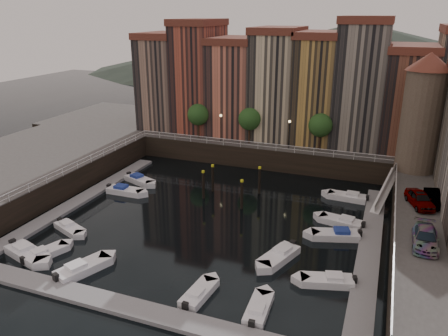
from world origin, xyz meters
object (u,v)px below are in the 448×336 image
at_px(boat_left_0, 27,253).
at_px(car_a, 420,200).
at_px(mooring_pilings, 229,185).
at_px(car_b, 437,199).
at_px(car_c, 425,239).
at_px(gangway, 386,188).
at_px(corner_tower, 423,111).
at_px(boat_left_3, 125,191).
at_px(boat_left_1, 69,228).

bearing_deg(boat_left_0, car_a, 44.10).
bearing_deg(boat_left_0, mooring_pilings, 73.62).
height_order(car_a, car_b, car_a).
relative_size(boat_left_0, car_c, 1.11).
height_order(gangway, car_a, car_a).
distance_m(gangway, car_b, 7.58).
height_order(corner_tower, car_b, corner_tower).
bearing_deg(car_a, corner_tower, 71.09).
bearing_deg(mooring_pilings, boat_left_3, -164.58).
xyz_separation_m(gangway, boat_left_0, (-29.73, -23.96, -1.52)).
bearing_deg(mooring_pilings, car_c, -26.14).
xyz_separation_m(gangway, car_b, (4.74, -5.65, 1.76)).
bearing_deg(boat_left_3, corner_tower, 20.55).
bearing_deg(car_b, mooring_pilings, 161.98).
bearing_deg(boat_left_3, car_b, 3.50).
distance_m(corner_tower, car_a, 12.95).
relative_size(boat_left_0, boat_left_3, 1.09).
distance_m(gangway, mooring_pilings, 18.00).
bearing_deg(car_c, boat_left_3, 168.82).
bearing_deg(boat_left_3, mooring_pilings, 14.75).
bearing_deg(car_a, gangway, 94.81).
distance_m(mooring_pilings, car_b, 22.21).
distance_m(boat_left_1, car_a, 34.84).
distance_m(boat_left_3, car_c, 33.78).
distance_m(boat_left_0, boat_left_1, 5.49).
distance_m(boat_left_0, car_a, 37.22).
bearing_deg(boat_left_1, gangway, 53.75).
relative_size(mooring_pilings, boat_left_1, 1.47).
bearing_deg(gangway, boat_left_0, -141.13).
bearing_deg(car_b, corner_tower, 84.57).
bearing_deg(boat_left_3, gangway, 14.69).
bearing_deg(boat_left_0, car_b, 44.37).
relative_size(gangway, car_b, 2.04).
relative_size(boat_left_1, car_a, 0.96).
distance_m(gangway, boat_left_0, 38.21).
xyz_separation_m(corner_tower, car_a, (0.19, -11.23, -6.45)).
bearing_deg(car_b, boat_left_0, -167.72).
relative_size(corner_tower, car_c, 2.90).
height_order(mooring_pilings, boat_left_3, mooring_pilings).
relative_size(car_b, car_c, 0.86).
distance_m(boat_left_1, boat_left_3, 10.32).
bearing_deg(boat_left_1, mooring_pilings, 70.15).
height_order(mooring_pilings, car_a, car_a).
relative_size(mooring_pilings, car_a, 1.41).
xyz_separation_m(corner_tower, boat_left_0, (-32.63, -28.46, -9.80)).
height_order(mooring_pilings, car_c, car_c).
bearing_deg(car_b, gangway, 114.29).
distance_m(boat_left_3, car_b, 34.70).
relative_size(corner_tower, gangway, 1.66).
xyz_separation_m(mooring_pilings, boat_left_1, (-12.17, -13.73, -1.33)).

